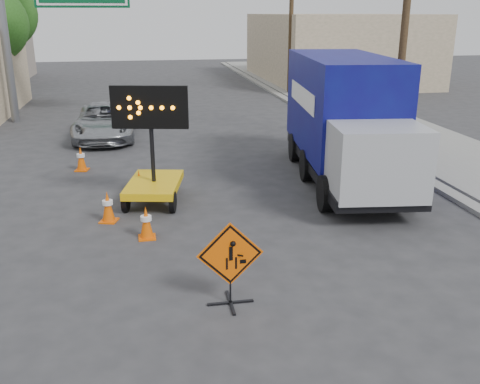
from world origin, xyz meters
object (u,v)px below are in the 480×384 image
object	(u,v)px
construction_sign	(230,262)
box_truck	(344,127)
pickup_truck	(105,121)
arrow_board	(154,177)

from	to	relation	value
construction_sign	box_truck	xyz separation A→B (m)	(4.41, 6.39, 0.82)
construction_sign	pickup_truck	distance (m)	13.67
construction_sign	pickup_truck	bearing A→B (deg)	101.63
arrow_board	construction_sign	bearing A→B (deg)	-66.78
arrow_board	box_truck	distance (m)	5.65
box_truck	pickup_truck	bearing A→B (deg)	142.42
pickup_truck	construction_sign	bearing A→B (deg)	-77.42
construction_sign	box_truck	bearing A→B (deg)	55.67
arrow_board	box_truck	size ratio (longest dim) A/B	0.39
pickup_truck	box_truck	world-z (taller)	box_truck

